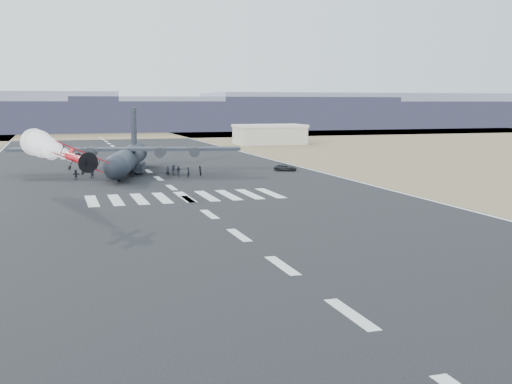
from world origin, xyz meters
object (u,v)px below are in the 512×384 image
crew_f (76,175)px  crew_g (168,171)px  crew_c (174,170)px  crew_a (188,172)px  crew_d (178,171)px  crew_h (200,171)px  aerobatic_biplane (78,158)px  support_vehicle (285,168)px  crew_e (133,172)px  hangar_right (270,134)px  transport_aircraft (128,157)px  crew_b (92,173)px

crew_f → crew_g: bearing=-140.9°
crew_c → crew_a: bearing=-90.1°
crew_d → crew_h: crew_d is taller
crew_a → aerobatic_biplane: bearing=-163.3°
support_vehicle → crew_c: crew_c is taller
crew_f → crew_g: crew_g is taller
crew_d → crew_e: 7.67m
hangar_right → transport_aircraft: transport_aircraft is taller
crew_e → crew_g: size_ratio=0.92×
crew_c → crew_e: 7.14m
crew_d → crew_h: size_ratio=1.03×
aerobatic_biplane → crew_c: (17.34, 40.04, -5.76)m
hangar_right → crew_h: size_ratio=12.26×
transport_aircraft → support_vehicle: transport_aircraft is taller
crew_h → crew_d: bearing=-62.0°
crew_b → crew_c: bearing=41.9°
crew_f → crew_e: bearing=-132.2°
crew_f → crew_d: bearing=-142.2°
aerobatic_biplane → crew_g: bearing=56.4°
transport_aircraft → crew_c: transport_aircraft is taller
crew_h → crew_b: bearing=-64.0°
crew_a → crew_d: crew_a is taller
hangar_right → aerobatic_biplane: bearing=-117.9°
crew_e → hangar_right: bearing=127.0°
support_vehicle → crew_d: (-20.40, -2.68, 0.27)m
crew_e → transport_aircraft: bearing=163.4°
hangar_right → transport_aircraft: size_ratio=0.52×
crew_h → support_vehicle: bearing=131.9°
crew_a → support_vehicle: bearing=-30.7°
crew_a → crew_f: crew_a is taller
transport_aircraft → crew_f: transport_aircraft is taller
support_vehicle → crew_e: crew_e is taller
aerobatic_biplane → crew_e: aerobatic_biplane is taller
crew_c → crew_e: crew_c is taller
crew_e → crew_f: (-9.34, -1.48, 0.02)m
crew_f → aerobatic_biplane: bearing=127.4°
aerobatic_biplane → crew_h: 43.33m
crew_c → hangar_right: bearing=40.6°
crew_e → crew_a: bearing=46.5°
crew_f → crew_h: 20.47m
transport_aircraft → crew_e: size_ratio=25.06×
crew_a → crew_h: (2.37, 1.96, -0.04)m
support_vehicle → crew_h: bearing=126.4°
transport_aircraft → crew_g: bearing=-34.9°
crew_a → crew_g: crew_a is taller
crew_c → crew_f: size_ratio=1.03×
transport_aircraft → crew_a: 12.99m
transport_aircraft → support_vehicle: 28.51m
hangar_right → support_vehicle: bearing=-106.6°
hangar_right → crew_e: (-49.72, -74.03, -2.22)m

